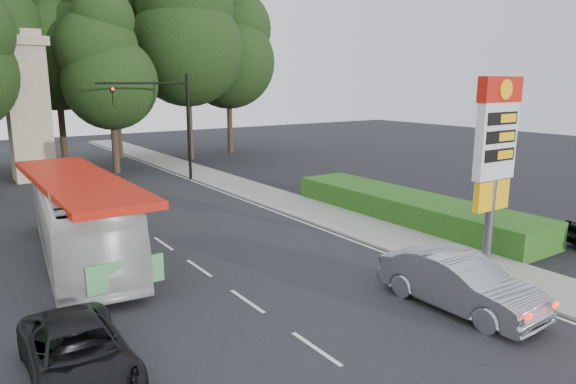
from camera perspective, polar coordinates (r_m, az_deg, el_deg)
ground at (r=13.29m, az=4.50°, el=-17.92°), size 120.00×120.00×0.00m
road_surface at (r=23.11m, az=-14.56°, el=-4.99°), size 14.00×80.00×0.02m
sidewalk_right at (r=27.02m, az=2.60°, el=-2.03°), size 3.00×80.00×0.12m
hedge at (r=26.00m, az=13.26°, el=-1.69°), size 3.00×14.00×1.20m
gas_station_pylon at (r=19.90m, az=22.09°, el=4.88°), size 2.10×0.45×6.85m
traffic_signal_mast at (r=35.43m, az=-13.00°, el=8.58°), size 6.10×0.35×7.20m
monument at (r=39.29m, az=-26.95°, el=8.54°), size 3.00×3.00×10.05m
tree_center_right at (r=44.90m, az=-24.67°, el=16.61°), size 9.24×9.24×18.15m
tree_east_near at (r=47.89m, az=-18.88°, el=15.09°), size 8.12×8.12×15.95m
tree_east_mid at (r=45.97m, az=-11.30°, el=17.73°), size 9.52×9.52×18.70m
tree_far_east at (r=49.85m, az=-6.70°, el=16.26°), size 8.68×8.68×17.05m
tree_monument_right at (r=39.92m, az=-19.23°, el=13.38°), size 6.72×6.72×13.20m
transit_bus at (r=21.01m, az=-22.12°, el=-2.74°), size 3.84×11.61×3.17m
sedan_silver at (r=16.27m, az=18.50°, el=-9.50°), size 1.91×5.07×1.65m
suv_charcoal at (r=13.04m, az=-22.31°, el=-16.25°), size 2.28×4.72×1.29m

